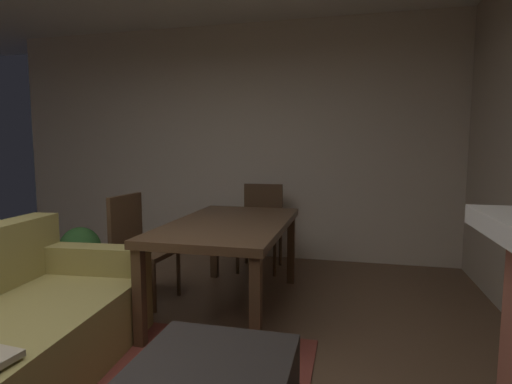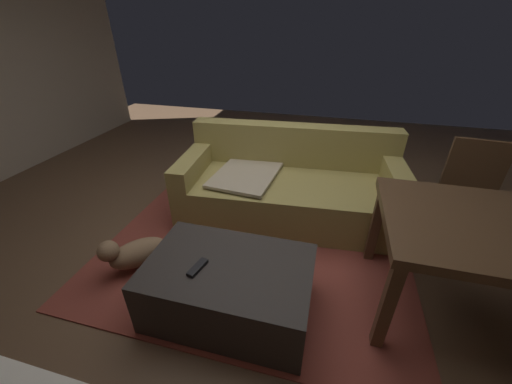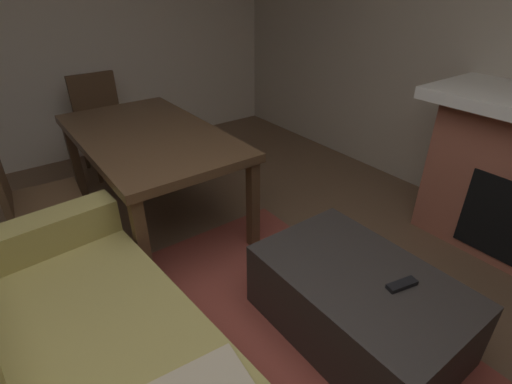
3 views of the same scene
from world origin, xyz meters
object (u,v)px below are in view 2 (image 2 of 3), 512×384
at_px(couch, 289,187).
at_px(ottoman_coffee_table, 230,288).
at_px(tv_remote, 198,268).
at_px(potted_plant, 470,176).
at_px(dining_chair_north, 472,190).
at_px(small_dog, 134,253).

xyz_separation_m(couch, ottoman_coffee_table, (-0.18, -1.31, -0.09)).
distance_m(tv_remote, potted_plant, 3.07).
height_order(dining_chair_north, small_dog, dining_chair_north).
xyz_separation_m(couch, tv_remote, (-0.35, -1.39, 0.13)).
xyz_separation_m(tv_remote, dining_chair_north, (1.90, 1.32, 0.10)).
xyz_separation_m(potted_plant, small_dog, (-2.89, -1.88, -0.13)).
bearing_deg(couch, small_dog, -132.41).
bearing_deg(dining_chair_north, ottoman_coffee_table, -144.36).
xyz_separation_m(couch, small_dog, (-1.04, -1.14, -0.13)).
relative_size(ottoman_coffee_table, small_dog, 2.25).
relative_size(couch, dining_chair_north, 2.33).
xyz_separation_m(couch, potted_plant, (1.85, 0.74, 0.00)).
height_order(couch, tv_remote, couch).
relative_size(ottoman_coffee_table, tv_remote, 6.66).
bearing_deg(dining_chair_north, couch, 177.42).
bearing_deg(small_dog, dining_chair_north, 22.46).
relative_size(couch, ottoman_coffee_table, 2.03).
bearing_deg(ottoman_coffee_table, couch, 82.04).
relative_size(ottoman_coffee_table, potted_plant, 1.94).
height_order(ottoman_coffee_table, potted_plant, potted_plant).
xyz_separation_m(couch, dining_chair_north, (1.54, -0.07, 0.22)).
bearing_deg(small_dog, couch, 47.59).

